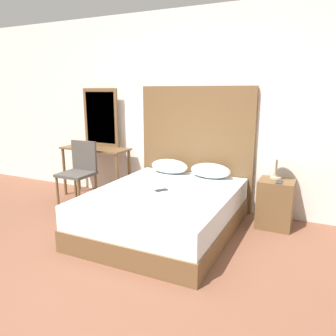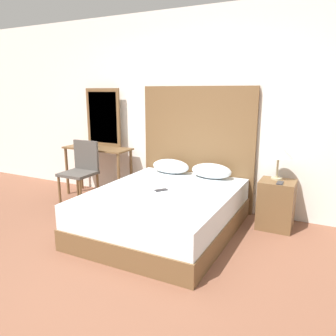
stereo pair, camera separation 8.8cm
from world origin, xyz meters
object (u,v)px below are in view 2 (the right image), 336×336
at_px(phone_on_nightstand, 280,183).
at_px(chair, 82,168).
at_px(table_lamp, 279,151).
at_px(bed, 164,211).
at_px(phone_on_bed, 161,190).
at_px(nightstand, 276,205).
at_px(vanity_desk, 98,157).

xyz_separation_m(phone_on_nightstand, chair, (-2.70, -0.29, -0.05)).
bearing_deg(table_lamp, phone_on_nightstand, -68.79).
xyz_separation_m(bed, phone_on_nightstand, (1.20, 0.60, 0.35)).
distance_m(phone_on_bed, phone_on_nightstand, 1.38).
distance_m(phone_on_bed, nightstand, 1.40).
bearing_deg(table_lamp, vanity_desk, -179.39).
relative_size(bed, chair, 2.08).
relative_size(nightstand, phone_on_nightstand, 3.90).
xyz_separation_m(bed, chair, (-1.51, 0.31, 0.29)).
bearing_deg(vanity_desk, phone_on_bed, -26.23).
distance_m(nightstand, table_lamp, 0.64).
bearing_deg(phone_on_bed, vanity_desk, 153.77).
bearing_deg(vanity_desk, bed, -25.42).
relative_size(nightstand, chair, 0.64).
bearing_deg(bed, nightstand, 30.76).
bearing_deg(chair, vanity_desk, 95.55).
relative_size(phone_on_nightstand, chair, 0.16).
height_order(table_lamp, phone_on_nightstand, table_lamp).
height_order(phone_on_bed, chair, chair).
bearing_deg(nightstand, vanity_desk, 179.02).
relative_size(phone_on_bed, phone_on_nightstand, 1.07).
bearing_deg(phone_on_nightstand, phone_on_bed, -153.80).
bearing_deg(vanity_desk, table_lamp, 0.61).
bearing_deg(vanity_desk, chair, -84.45).
distance_m(phone_on_bed, table_lamp, 1.46).
xyz_separation_m(nightstand, vanity_desk, (-2.71, 0.05, 0.33)).
bearing_deg(chair, phone_on_bed, -12.24).
bearing_deg(bed, vanity_desk, 154.58).
bearing_deg(phone_on_nightstand, chair, -173.95).
relative_size(table_lamp, phone_on_nightstand, 2.82).
height_order(vanity_desk, chair, chair).
relative_size(nightstand, table_lamp, 1.38).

